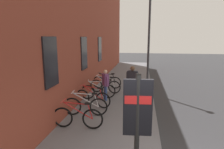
{
  "coord_description": "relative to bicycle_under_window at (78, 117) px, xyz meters",
  "views": [
    {
      "loc": [
        -3.61,
        0.6,
        3.17
      ],
      "look_at": [
        4.43,
        1.9,
        1.58
      ],
      "focal_mm": 30.56,
      "sensor_mm": 36.0,
      "label": 1
    }
  ],
  "objects": [
    {
      "name": "bicycle_under_window",
      "position": [
        0.0,
        0.0,
        0.0
      ],
      "size": [
        0.48,
        1.77,
        0.97
      ],
      "color": "black",
      "rests_on": "sidewalk_pavement"
    },
    {
      "name": "bicycle_nearest_sign",
      "position": [
        2.11,
        0.04,
        0.0
      ],
      "size": [
        0.62,
        1.72,
        0.97
      ],
      "color": "black",
      "rests_on": "sidewalk_pavement"
    },
    {
      "name": "bicycle_leaning_wall",
      "position": [
        3.24,
        0.05,
        0.0
      ],
      "size": [
        0.67,
        1.71,
        0.97
      ],
      "color": "black",
      "rests_on": "sidewalk_pavement"
    },
    {
      "name": "station_facade",
      "position": [
        6.82,
        1.08,
        3.83
      ],
      "size": [
        22.0,
        0.65,
        8.68
      ],
      "color": "brown",
      "rests_on": "ground"
    },
    {
      "name": "transit_info_sign",
      "position": [
        -2.35,
        -2.05,
        1.21
      ],
      "size": [
        0.14,
        0.56,
        2.4
      ],
      "color": "black",
      "rests_on": "sidewalk_pavement"
    },
    {
      "name": "street_lamp",
      "position": [
        5.14,
        -2.41,
        2.76
      ],
      "size": [
        0.28,
        0.28,
        5.33
      ],
      "color": "#333338",
      "rests_on": "sidewalk_pavement"
    },
    {
      "name": "sidewalk_pavement",
      "position": [
        5.82,
        -0.96,
        -0.45
      ],
      "size": [
        24.0,
        3.5,
        0.12
      ],
      "primitive_type": "cube",
      "color": "slate",
      "rests_on": "ground"
    },
    {
      "name": "pedestrian_near_bus",
      "position": [
        3.4,
        -1.64,
        0.64
      ],
      "size": [
        0.36,
        0.62,
        1.68
      ],
      "color": "#B2A599",
      "rests_on": "sidewalk_pavement"
    },
    {
      "name": "ground",
      "position": [
        3.82,
        -3.71,
        -0.51
      ],
      "size": [
        60.0,
        60.0,
        0.0
      ],
      "primitive_type": "plane",
      "color": "#2D2D30"
    },
    {
      "name": "bicycle_beside_lamp",
      "position": [
        1.1,
        0.06,
        0.0
      ],
      "size": [
        0.48,
        1.77,
        0.97
      ],
      "color": "black",
      "rests_on": "sidewalk_pavement"
    },
    {
      "name": "bicycle_by_door",
      "position": [
        5.3,
        0.0,
        0.0
      ],
      "size": [
        0.48,
        1.77,
        0.97
      ],
      "color": "black",
      "rests_on": "sidewalk_pavement"
    },
    {
      "name": "pedestrian_by_facade",
      "position": [
        3.07,
        -0.35,
        0.54
      ],
      "size": [
        0.52,
        0.4,
        1.53
      ],
      "color": "#334C8C",
      "rests_on": "sidewalk_pavement"
    },
    {
      "name": "bicycle_far_end",
      "position": [
        4.32,
        -0.1,
        0.0
      ],
      "size": [
        0.48,
        1.76,
        0.97
      ],
      "color": "black",
      "rests_on": "sidewalk_pavement"
    }
  ]
}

